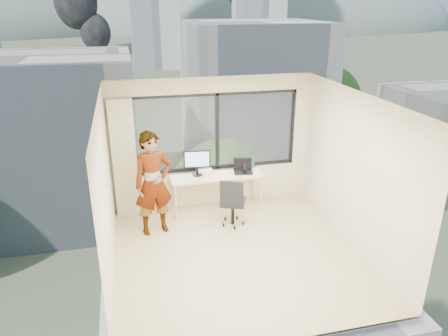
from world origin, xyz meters
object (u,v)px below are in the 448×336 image
object	(u,v)px
person	(153,184)
monitor	(197,163)
chair	(233,200)
desk	(216,192)
game_console	(205,170)
handbag	(248,165)
laptop	(243,167)

from	to	relation	value
person	monitor	size ratio (longest dim) A/B	3.63
chair	desk	bearing A→B (deg)	125.63
game_console	desk	bearing A→B (deg)	-48.81
desk	handbag	world-z (taller)	handbag
person	game_console	xyz separation A→B (m)	(1.07, 0.79, -0.16)
desk	laptop	world-z (taller)	laptop
chair	monitor	distance (m)	1.05
desk	handbag	xyz separation A→B (m)	(0.70, 0.15, 0.47)
desk	monitor	distance (m)	0.73
chair	person	size ratio (longest dim) A/B	0.52
desk	person	bearing A→B (deg)	-154.99
monitor	game_console	xyz separation A→B (m)	(0.17, 0.13, -0.23)
game_console	handbag	distance (m)	0.89
desk	person	world-z (taller)	person
desk	laptop	bearing A→B (deg)	-1.04
person	handbag	bearing A→B (deg)	7.70
desk	person	distance (m)	1.50
chair	person	distance (m)	1.50
laptop	handbag	xyz separation A→B (m)	(0.15, 0.16, -0.02)
game_console	monitor	bearing A→B (deg)	-143.63
game_console	chair	bearing A→B (deg)	-68.82
chair	monitor	size ratio (longest dim) A/B	1.89
chair	monitor	world-z (taller)	monitor
laptop	game_console	bearing A→B (deg)	173.30
person	game_console	bearing A→B (deg)	23.71
desk	handbag	size ratio (longest dim) A/B	7.21
monitor	handbag	distance (m)	1.08
monitor	handbag	world-z (taller)	monitor
chair	person	xyz separation A→B (m)	(-1.42, 0.08, 0.45)
laptop	handbag	world-z (taller)	laptop
monitor	chair	bearing A→B (deg)	-48.45
monitor	handbag	bearing A→B (deg)	10.15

